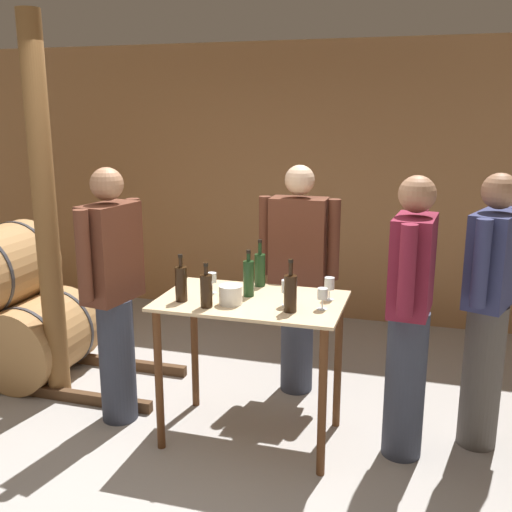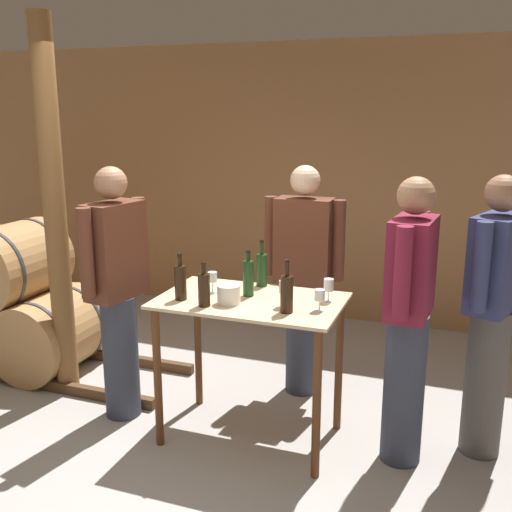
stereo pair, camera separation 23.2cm
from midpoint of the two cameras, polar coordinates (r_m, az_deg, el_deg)
name	(u,v)px [view 2 (the right image)]	position (r m, az deg, el deg)	size (l,w,h in m)	color
ground_plane	(186,467)	(3.78, -4.82, -19.39)	(14.00, 14.00, 0.00)	#9E9993
back_wall	(315,184)	(5.98, 6.78, 6.83)	(8.40, 0.05, 2.70)	#996B42
tasting_table	(250,327)	(3.74, 1.26, -6.78)	(1.13, 0.70, 0.93)	#D1B284
wooden_post	(55,213)	(4.45, -17.21, 3.90)	(0.16, 0.16, 2.70)	brown
wine_bottle_far_left	(180,281)	(3.66, -5.41, -2.45)	(0.07, 0.07, 0.29)	black
wine_bottle_left	(204,289)	(3.53, -3.10, -3.16)	(0.07, 0.07, 0.27)	black
wine_bottle_center	(248,277)	(3.71, 1.05, -2.06)	(0.07, 0.07, 0.29)	#193819
wine_bottle_right	(262,269)	(3.92, 2.25, -1.24)	(0.07, 0.07, 0.31)	#193819
wine_bottle_far_right	(287,293)	(3.43, 4.89, -3.53)	(0.08, 0.08, 0.31)	black
wine_glass_near_left	(212,278)	(3.79, -2.43, -2.11)	(0.06, 0.06, 0.13)	silver
wine_glass_near_center	(285,288)	(3.53, 4.63, -3.05)	(0.07, 0.07, 0.16)	silver
wine_glass_near_right	(320,296)	(3.48, 7.98, -3.80)	(0.06, 0.06, 0.13)	silver
wine_glass_far_side	(329,286)	(3.65, 8.75, -2.83)	(0.06, 0.06, 0.14)	silver
ice_bucket	(229,294)	(3.58, -0.76, -3.68)	(0.14, 0.14, 0.12)	white
person_host	(303,276)	(4.34, 6.06, -1.93)	(0.59, 0.24, 1.69)	#333847
person_visitor_with_scarf	(117,289)	(4.05, -11.52, -3.09)	(0.29, 0.58, 1.72)	#333847
person_visitor_bearded	(408,317)	(3.58, 16.12, -5.65)	(0.25, 0.59, 1.72)	#333847
person_visitor_near_door	(492,312)	(3.83, 23.18, -4.97)	(0.34, 0.56, 1.72)	#4C4742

